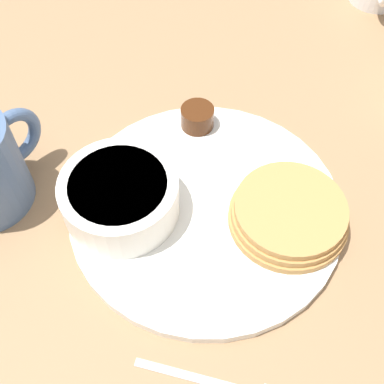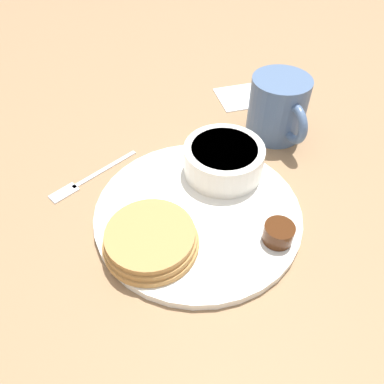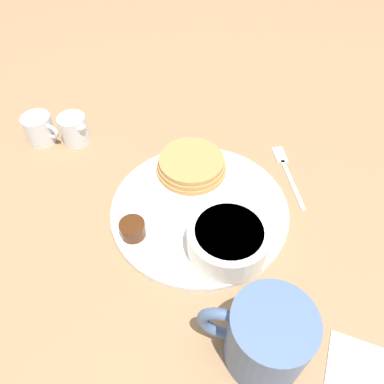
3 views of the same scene
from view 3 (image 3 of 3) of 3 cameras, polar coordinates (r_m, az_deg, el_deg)
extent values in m
plane|color=#93704C|center=(0.61, 1.15, -3.06)|extent=(4.00, 4.00, 0.00)
cylinder|color=white|center=(0.60, 1.15, -2.71)|extent=(0.28, 0.28, 0.01)
cylinder|color=#B78447|center=(0.65, -0.10, 3.66)|extent=(0.12, 0.12, 0.01)
cylinder|color=#B78447|center=(0.64, -0.10, 4.23)|extent=(0.12, 0.12, 0.01)
cylinder|color=#B78447|center=(0.64, -0.10, 4.80)|extent=(0.11, 0.11, 0.01)
cylinder|color=white|center=(0.54, 5.53, -7.23)|extent=(0.12, 0.12, 0.05)
cylinder|color=white|center=(0.52, 5.68, -6.08)|extent=(0.10, 0.10, 0.01)
cylinder|color=#47230F|center=(0.56, -9.04, -5.59)|extent=(0.04, 0.04, 0.03)
cylinder|color=white|center=(0.53, 5.10, -10.49)|extent=(0.04, 0.04, 0.02)
sphere|color=white|center=(0.52, 5.22, -9.55)|extent=(0.02, 0.02, 0.02)
cylinder|color=slate|center=(0.46, 11.54, -20.97)|extent=(0.10, 0.10, 0.10)
torus|color=slate|center=(0.46, 4.97, -19.51)|extent=(0.03, 0.07, 0.07)
cylinder|color=white|center=(0.74, -17.51, 9.07)|extent=(0.05, 0.05, 0.06)
torus|color=white|center=(0.76, -18.88, 9.95)|extent=(0.01, 0.03, 0.03)
cone|color=white|center=(0.71, -16.75, 9.85)|extent=(0.02, 0.02, 0.01)
cylinder|color=white|center=(0.77, -22.26, 8.90)|extent=(0.05, 0.05, 0.05)
torus|color=white|center=(0.75, -20.67, 8.62)|extent=(0.01, 0.03, 0.03)
cone|color=white|center=(0.77, -24.11, 10.53)|extent=(0.02, 0.02, 0.01)
cube|color=silver|center=(0.67, 15.09, 1.24)|extent=(0.10, 0.08, 0.00)
cube|color=silver|center=(0.71, 13.25, 5.59)|extent=(0.05, 0.04, 0.00)
camera|label=1|loc=(0.54, 38.48, 35.95)|focal=45.00mm
camera|label=2|loc=(0.64, -30.07, 37.16)|focal=35.00mm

